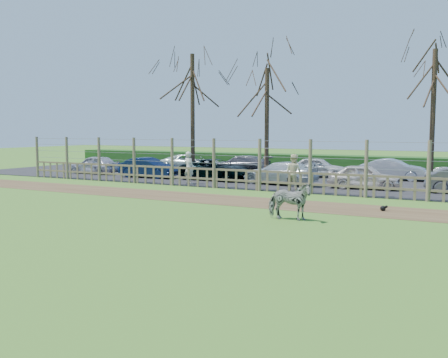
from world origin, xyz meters
The scene contains 21 objects.
ground centered at (0.00, 0.00, 0.00)m, with size 120.00×120.00×0.00m, color olive.
dirt_strip centered at (0.00, 4.50, 0.01)m, with size 34.00×2.80×0.01m, color brown.
asphalt centered at (0.00, 14.50, 0.02)m, with size 44.00×13.00×0.04m, color #232326.
hedge centered at (0.00, 21.50, 0.55)m, with size 46.00×2.00×1.10m, color #1E4716.
fence centered at (0.00, 8.00, 0.80)m, with size 30.16×0.16×2.50m.
tree_left centered at (-6.50, 12.50, 5.62)m, with size 4.80×4.80×7.88m.
tree_mid centered at (-2.00, 13.50, 4.87)m, with size 4.80×4.80×6.83m.
tree_right centered at (7.00, 14.00, 5.24)m, with size 4.80×4.80×7.35m.
zebra centered at (4.01, 1.34, 0.63)m, with size 0.68×1.48×1.25m, color gray.
visitor_a centered at (-4.48, 8.81, 0.90)m, with size 0.63×0.41×1.72m, color beige.
visitor_b centered at (1.41, 8.83, 0.90)m, with size 0.84×0.65×1.72m, color beige.
crow centered at (6.36, 4.64, 0.11)m, with size 0.27×0.20×0.22m.
car_0 centered at (-13.30, 11.24, 0.64)m, with size 1.42×3.52×1.20m, color #B8B4C5.
car_1 centered at (-8.56, 10.70, 0.64)m, with size 1.27×3.64×1.20m, color #0F1E46.
car_2 centered at (-4.19, 11.29, 0.64)m, with size 1.99×4.32×1.20m, color black.
car_3 centered at (-0.11, 10.87, 0.64)m, with size 1.68×4.13×1.20m, color silver.
car_4 centered at (4.31, 10.94, 0.64)m, with size 1.42×3.52×1.20m, color silver.
car_8 centered at (-8.51, 15.63, 0.64)m, with size 1.99×4.32×1.20m, color silver.
car_9 centered at (-4.82, 15.71, 0.64)m, with size 1.68×4.13×1.20m, color #56555C.
car_10 centered at (0.39, 15.89, 0.64)m, with size 1.42×3.52×1.20m, color silver.
car_11 centered at (4.80, 16.16, 0.64)m, with size 1.27×3.64×1.20m, color #ACB1BE.
Camera 1 is at (9.63, -13.72, 2.91)m, focal length 40.00 mm.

